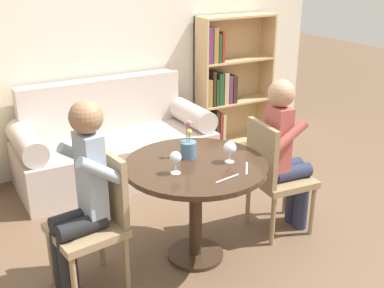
# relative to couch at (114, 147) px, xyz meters

# --- Properties ---
(ground_plane) EXTENTS (16.00, 16.00, 0.00)m
(ground_plane) POSITION_rel_couch_xyz_m (0.00, -1.55, -0.31)
(ground_plane) COLOR brown
(back_wall) EXTENTS (5.20, 0.05, 2.70)m
(back_wall) POSITION_rel_couch_xyz_m (0.00, 0.42, 1.04)
(back_wall) COLOR silver
(back_wall) RESTS_ON ground_plane
(round_table) EXTENTS (0.97, 0.97, 0.73)m
(round_table) POSITION_rel_couch_xyz_m (0.00, -1.55, 0.28)
(round_table) COLOR #382619
(round_table) RESTS_ON ground_plane
(couch) EXTENTS (1.83, 0.80, 0.92)m
(couch) POSITION_rel_couch_xyz_m (0.00, 0.00, 0.00)
(couch) COLOR beige
(couch) RESTS_ON ground_plane
(bookshelf_right) EXTENTS (0.89, 0.28, 1.43)m
(bookshelf_right) POSITION_rel_couch_xyz_m (1.43, 0.27, 0.37)
(bookshelf_right) COLOR tan
(bookshelf_right) RESTS_ON ground_plane
(chair_left) EXTENTS (0.47, 0.47, 0.90)m
(chair_left) POSITION_rel_couch_xyz_m (-0.69, -1.50, 0.18)
(chair_left) COLOR #937A56
(chair_left) RESTS_ON ground_plane
(chair_right) EXTENTS (0.46, 0.46, 0.90)m
(chair_right) POSITION_rel_couch_xyz_m (0.69, -1.53, 0.18)
(chair_right) COLOR #937A56
(chair_right) RESTS_ON ground_plane
(person_left) EXTENTS (0.44, 0.37, 1.26)m
(person_left) POSITION_rel_couch_xyz_m (-0.78, -1.51, 0.36)
(person_left) COLOR black
(person_left) RESTS_ON ground_plane
(person_right) EXTENTS (0.44, 0.37, 1.21)m
(person_right) POSITION_rel_couch_xyz_m (0.78, -1.55, 0.33)
(person_right) COLOR #282D47
(person_right) RESTS_ON ground_plane
(wine_glass_left) EXTENTS (0.08, 0.08, 0.15)m
(wine_glass_left) POSITION_rel_couch_xyz_m (-0.19, -1.62, 0.52)
(wine_glass_left) COLOR white
(wine_glass_left) RESTS_ON round_table
(wine_glass_right) EXTENTS (0.09, 0.09, 0.14)m
(wine_glass_right) POSITION_rel_couch_xyz_m (0.21, -1.64, 0.52)
(wine_glass_right) COLOR white
(wine_glass_right) RESTS_ON round_table
(flower_vase) EXTENTS (0.11, 0.11, 0.27)m
(flower_vase) POSITION_rel_couch_xyz_m (0.01, -1.43, 0.49)
(flower_vase) COLOR slate
(flower_vase) RESTS_ON round_table
(knife_left_setting) EXTENTS (0.12, 0.16, 0.00)m
(knife_left_setting) POSITION_rel_couch_xyz_m (0.25, -1.79, 0.42)
(knife_left_setting) COLOR silver
(knife_left_setting) RESTS_ON round_table
(fork_left_setting) EXTENTS (0.19, 0.04, 0.00)m
(fork_left_setting) POSITION_rel_couch_xyz_m (0.05, -1.85, 0.42)
(fork_left_setting) COLOR silver
(fork_left_setting) RESTS_ON round_table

